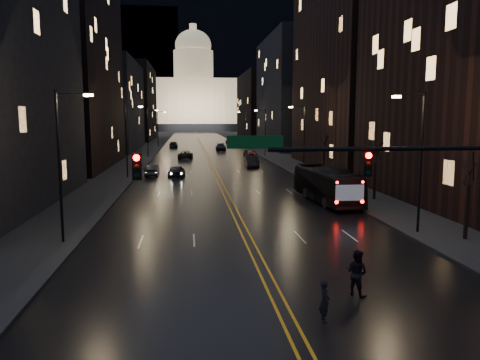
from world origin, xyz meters
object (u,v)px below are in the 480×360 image
object	(u,v)px
pedestrian_b	(357,273)
traffic_signal	(424,176)
bus	(326,185)
oncoming_car_a	(177,171)
oncoming_car_b	(152,170)
pedestrian_a	(324,301)
receding_car_a	(252,162)

from	to	relation	value
pedestrian_b	traffic_signal	bearing A→B (deg)	-138.23
bus	oncoming_car_a	world-z (taller)	bus
oncoming_car_b	pedestrian_b	distance (m)	43.18
traffic_signal	bus	xyz separation A→B (m)	(2.59, 21.80, -3.56)
bus	pedestrian_a	xyz separation A→B (m)	(-7.21, -23.80, -0.76)
oncoming_car_a	bus	bearing A→B (deg)	131.56
oncoming_car_b	pedestrian_a	world-z (taller)	pedestrian_a
oncoming_car_b	receding_car_a	world-z (taller)	receding_car_a
bus	pedestrian_a	bearing A→B (deg)	-110.95
oncoming_car_b	traffic_signal	bearing A→B (deg)	107.95
pedestrian_a	oncoming_car_b	bearing A→B (deg)	12.09
receding_car_a	pedestrian_b	xyz separation A→B (m)	(-2.44, -50.52, 0.13)
traffic_signal	receding_car_a	size ratio (longest dim) A/B	3.36
pedestrian_b	pedestrian_a	bearing A→B (deg)	98.80
oncoming_car_b	receding_car_a	bearing A→B (deg)	-148.08
pedestrian_b	bus	bearing A→B (deg)	-53.27
receding_car_a	oncoming_car_a	bearing A→B (deg)	-134.98
bus	pedestrian_a	distance (m)	24.88
oncoming_car_a	receding_car_a	size ratio (longest dim) A/B	0.89
bus	oncoming_car_a	xyz separation A→B (m)	(-13.56, 18.81, -0.77)
oncoming_car_b	receding_car_a	distance (m)	16.60
receding_car_a	oncoming_car_b	bearing A→B (deg)	-145.87
receding_car_a	pedestrian_b	distance (m)	50.58
oncoming_car_b	oncoming_car_a	bearing A→B (deg)	155.64
traffic_signal	oncoming_car_a	bearing A→B (deg)	105.12
oncoming_car_a	oncoming_car_b	xyz separation A→B (m)	(-3.11, 1.37, -0.03)
bus	oncoming_car_b	xyz separation A→B (m)	(-16.67, 20.18, -0.80)
pedestrian_a	pedestrian_b	bearing A→B (deg)	-41.43
receding_car_a	pedestrian_a	size ratio (longest dim) A/B	3.27
bus	oncoming_car_b	bearing A→B (deg)	125.47
bus	traffic_signal	bearing A→B (deg)	-100.89
traffic_signal	receding_car_a	distance (m)	51.07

